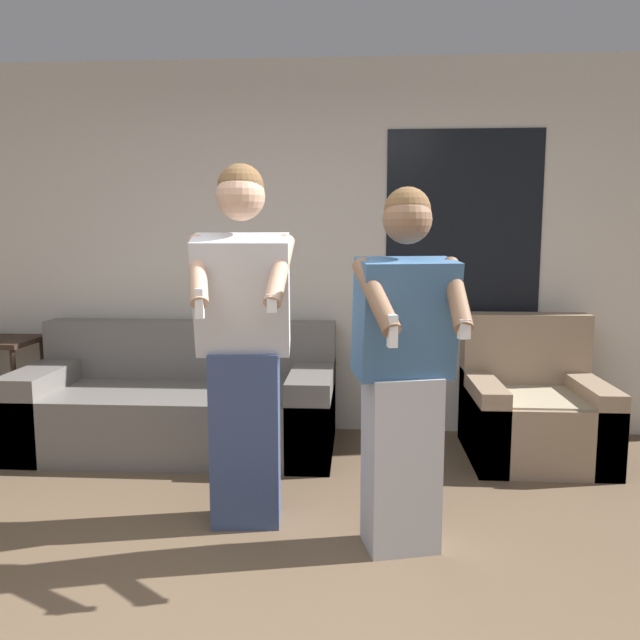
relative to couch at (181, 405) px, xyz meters
name	(u,v)px	position (x,y,z in m)	size (l,w,h in m)	color
wall_back	(294,249)	(0.74, 0.49, 1.06)	(6.55, 0.07, 2.70)	silver
couch	(181,405)	(0.00, 0.00, 0.00)	(2.11, 0.91, 0.84)	slate
armchair	(533,411)	(2.38, -0.04, 0.01)	(0.85, 0.83, 0.92)	#937A60
person_left	(244,346)	(0.66, -1.14, 0.62)	(0.52, 0.53, 1.79)	#384770
person_right	(404,372)	(1.43, -1.34, 0.55)	(0.51, 0.56, 1.66)	#B2B2B7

